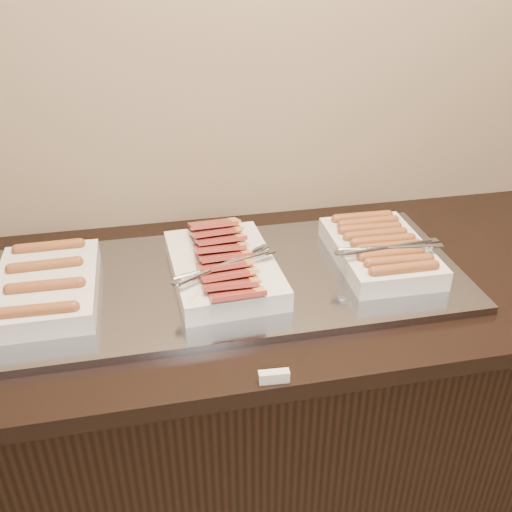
{
  "coord_description": "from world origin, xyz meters",
  "views": [
    {
      "loc": [
        -0.16,
        0.97,
        1.66
      ],
      "look_at": [
        0.08,
        2.13,
        0.97
      ],
      "focal_mm": 40.0,
      "sensor_mm": 36.0,
      "label": 1
    }
  ],
  "objects": [
    {
      "name": "dish_right",
      "position": [
        0.4,
        2.13,
        0.95
      ],
      "size": [
        0.26,
        0.34,
        0.08
      ],
      "rotation": [
        0.0,
        0.0,
        -0.02
      ],
      "color": "silver",
      "rests_on": "warming_tray"
    },
    {
      "name": "dish_left",
      "position": [
        -0.41,
        2.13,
        0.95
      ],
      "size": [
        0.22,
        0.34,
        0.07
      ],
      "rotation": [
        0.0,
        0.0,
        -0.0
      ],
      "color": "silver",
      "rests_on": "warming_tray"
    },
    {
      "name": "label_holder",
      "position": [
        0.04,
        1.77,
        0.91
      ],
      "size": [
        0.06,
        0.02,
        0.02
      ],
      "primitive_type": "cube",
      "rotation": [
        0.0,
        0.0,
        -0.07
      ],
      "color": "silver",
      "rests_on": "counter"
    },
    {
      "name": "counter",
      "position": [
        0.0,
        2.13,
        0.45
      ],
      "size": [
        2.06,
        0.76,
        0.9
      ],
      "color": "black",
      "rests_on": "ground"
    },
    {
      "name": "dish_center",
      "position": [
        -0.0,
        2.13,
        0.95
      ],
      "size": [
        0.27,
        0.38,
        0.09
      ],
      "rotation": [
        0.0,
        0.0,
        0.05
      ],
      "color": "silver",
      "rests_on": "warming_tray"
    },
    {
      "name": "warming_tray",
      "position": [
        -0.02,
        2.13,
        0.91
      ],
      "size": [
        1.2,
        0.5,
        0.02
      ],
      "primitive_type": "cube",
      "color": "gray",
      "rests_on": "counter"
    }
  ]
}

